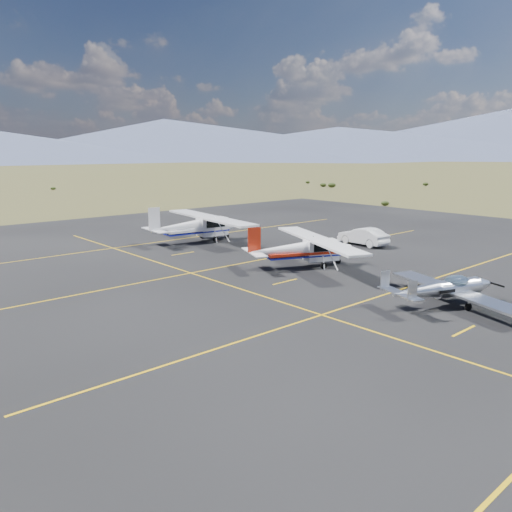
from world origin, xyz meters
name	(u,v)px	position (x,y,z in m)	size (l,w,h in m)	color
ground	(427,300)	(0.00, 0.00, 0.00)	(1600.00, 1600.00, 0.00)	#383D1C
apron	(325,275)	(0.00, 7.00, 0.00)	(72.00, 72.00, 0.02)	black
aircraft_low_wing	(446,289)	(-0.20, -1.09, 0.87)	(6.16, 8.32, 1.83)	silver
aircraft_cessna	(303,248)	(0.66, 9.51, 1.26)	(8.07, 10.85, 2.83)	white
aircraft_plain	(197,225)	(0.72, 21.93, 1.41)	(7.58, 12.56, 3.17)	white
sedan	(363,236)	(10.16, 11.69, 0.73)	(1.52, 4.36, 1.44)	white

